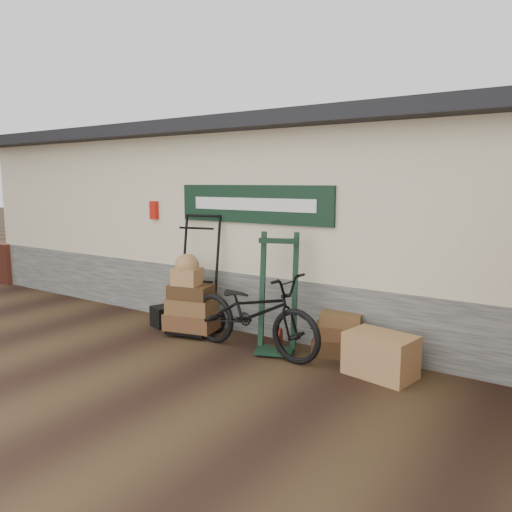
% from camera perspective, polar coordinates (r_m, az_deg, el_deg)
% --- Properties ---
extents(ground, '(80.00, 80.00, 0.00)m').
position_cam_1_polar(ground, '(6.69, -3.00, -11.39)').
color(ground, black).
rests_on(ground, ground).
extents(station_building, '(14.40, 4.10, 3.20)m').
position_cam_1_polar(station_building, '(8.65, 7.91, 4.05)').
color(station_building, '#4C4C47').
rests_on(station_building, ground).
extents(porter_trolley, '(1.04, 0.87, 1.81)m').
position_cam_1_polar(porter_trolley, '(7.60, -6.75, -1.93)').
color(porter_trolley, black).
rests_on(porter_trolley, ground).
extents(green_barrow, '(0.71, 0.66, 1.60)m').
position_cam_1_polar(green_barrow, '(6.67, 2.49, -4.25)').
color(green_barrow, black).
rests_on(green_barrow, ground).
extents(suitcase_stack, '(0.74, 0.59, 0.58)m').
position_cam_1_polar(suitcase_stack, '(6.73, 9.39, -8.78)').
color(suitcase_stack, '#352210').
rests_on(suitcase_stack, ground).
extents(wicker_hamper, '(0.86, 0.64, 0.51)m').
position_cam_1_polar(wicker_hamper, '(6.16, 14.05, -10.92)').
color(wicker_hamper, olive).
rests_on(wicker_hamper, ground).
extents(black_trunk, '(0.39, 0.36, 0.33)m').
position_cam_1_polar(black_trunk, '(8.07, -10.67, -6.82)').
color(black_trunk, black).
rests_on(black_trunk, ground).
extents(bicycle, '(0.85, 2.14, 1.22)m').
position_cam_1_polar(bicycle, '(6.66, -0.36, -5.95)').
color(bicycle, black).
rests_on(bicycle, ground).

